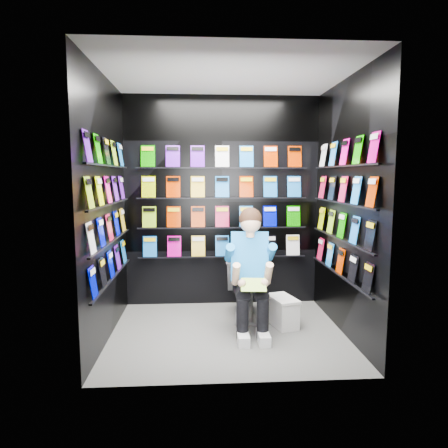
{
  "coord_description": "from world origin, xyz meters",
  "views": [
    {
      "loc": [
        -0.29,
        -3.96,
        1.63
      ],
      "look_at": [
        -0.03,
        0.15,
        1.13
      ],
      "focal_mm": 32.0,
      "sensor_mm": 36.0,
      "label": 1
    }
  ],
  "objects": [
    {
      "name": "toilet",
      "position": [
        0.23,
        0.49,
        0.37
      ],
      "size": [
        0.48,
        0.78,
        0.73
      ],
      "primitive_type": "imported",
      "rotation": [
        0.0,
        0.0,
        3.06
      ],
      "color": "white",
      "rests_on": "floor"
    },
    {
      "name": "wall_front",
      "position": [
        0.0,
        -1.0,
        1.3
      ],
      "size": [
        2.4,
        0.04,
        2.6
      ],
      "primitive_type": "cube",
      "color": "black",
      "rests_on": "floor"
    },
    {
      "name": "longbox",
      "position": [
        0.61,
        0.18,
        0.14
      ],
      "size": [
        0.31,
        0.43,
        0.29
      ],
      "primitive_type": "cube",
      "rotation": [
        0.0,
        0.0,
        0.28
      ],
      "color": "silver",
      "rests_on": "floor"
    },
    {
      "name": "wall_left",
      "position": [
        -1.2,
        0.0,
        1.3
      ],
      "size": [
        0.04,
        2.0,
        2.6
      ],
      "primitive_type": "cube",
      "color": "black",
      "rests_on": "floor"
    },
    {
      "name": "comics_left",
      "position": [
        -1.17,
        0.0,
        1.31
      ],
      "size": [
        0.06,
        1.7,
        1.37
      ],
      "primitive_type": null,
      "color": "#BD2E00",
      "rests_on": "wall_left"
    },
    {
      "name": "ceiling",
      "position": [
        0.0,
        0.0,
        2.6
      ],
      "size": [
        2.4,
        2.4,
        0.0
      ],
      "primitive_type": "plane",
      "color": "white",
      "rests_on": "floor"
    },
    {
      "name": "floor",
      "position": [
        0.0,
        0.0,
        0.0
      ],
      "size": [
        2.4,
        2.4,
        0.0
      ],
      "primitive_type": "plane",
      "color": "#5B5B58",
      "rests_on": "ground"
    },
    {
      "name": "held_comic",
      "position": [
        0.23,
        -0.24,
        0.58
      ],
      "size": [
        0.25,
        0.16,
        0.1
      ],
      "primitive_type": "cube",
      "rotation": [
        -0.96,
        0.0,
        -0.09
      ],
      "color": "green",
      "rests_on": "reader"
    },
    {
      "name": "comics_right",
      "position": [
        1.17,
        0.0,
        1.31
      ],
      "size": [
        0.06,
        1.7,
        1.37
      ],
      "primitive_type": null,
      "color": "#BD2E00",
      "rests_on": "wall_right"
    },
    {
      "name": "longbox_lid",
      "position": [
        0.61,
        0.18,
        0.3
      ],
      "size": [
        0.33,
        0.45,
        0.03
      ],
      "primitive_type": "cube",
      "rotation": [
        0.0,
        0.0,
        0.28
      ],
      "color": "silver",
      "rests_on": "longbox"
    },
    {
      "name": "comics_back",
      "position": [
        0.0,
        0.97,
        1.31
      ],
      "size": [
        2.1,
        0.06,
        1.37
      ],
      "primitive_type": null,
      "color": "#BD2E00",
      "rests_on": "wall_back"
    },
    {
      "name": "wall_right",
      "position": [
        1.2,
        0.0,
        1.3
      ],
      "size": [
        0.04,
        2.0,
        2.6
      ],
      "primitive_type": "cube",
      "color": "black",
      "rests_on": "floor"
    },
    {
      "name": "wall_back",
      "position": [
        0.0,
        1.0,
        1.3
      ],
      "size": [
        2.4,
        0.04,
        2.6
      ],
      "primitive_type": "cube",
      "color": "black",
      "rests_on": "floor"
    },
    {
      "name": "reader",
      "position": [
        0.23,
        0.11,
        0.77
      ],
      "size": [
        0.59,
        0.81,
        1.41
      ],
      "primitive_type": null,
      "rotation": [
        0.0,
        0.0,
        -0.09
      ],
      "color": "blue",
      "rests_on": "toilet"
    }
  ]
}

